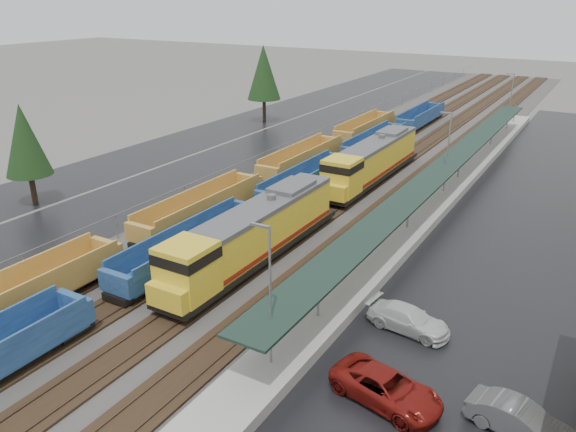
% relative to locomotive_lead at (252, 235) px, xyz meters
% --- Properties ---
extents(ballast_strip, '(20.00, 160.00, 0.08)m').
position_rel_locomotive_lead_xyz_m(ballast_strip, '(-2.00, 30.50, -2.27)').
color(ballast_strip, '#302D2B').
rests_on(ballast_strip, ground).
extents(trackbed, '(14.60, 160.00, 0.22)m').
position_rel_locomotive_lead_xyz_m(trackbed, '(-2.00, 30.50, -2.16)').
color(trackbed, black).
rests_on(trackbed, ground).
extents(west_parking_lot, '(10.00, 160.00, 0.02)m').
position_rel_locomotive_lead_xyz_m(west_parking_lot, '(-17.00, 30.50, -2.30)').
color(west_parking_lot, black).
rests_on(west_parking_lot, ground).
extents(west_road, '(9.00, 160.00, 0.02)m').
position_rel_locomotive_lead_xyz_m(west_road, '(-27.00, 30.50, -2.30)').
color(west_road, black).
rests_on(west_road, ground).
extents(east_commuter_lot, '(16.00, 100.00, 0.02)m').
position_rel_locomotive_lead_xyz_m(east_commuter_lot, '(17.00, 20.50, -2.30)').
color(east_commuter_lot, black).
rests_on(east_commuter_lot, ground).
extents(station_platform, '(3.00, 80.00, 8.00)m').
position_rel_locomotive_lead_xyz_m(station_platform, '(7.50, 20.50, -1.58)').
color(station_platform, '#9E9B93').
rests_on(station_platform, ground).
extents(chainlink_fence, '(0.08, 160.04, 2.02)m').
position_rel_locomotive_lead_xyz_m(chainlink_fence, '(-11.50, 28.94, -0.70)').
color(chainlink_fence, gray).
rests_on(chainlink_fence, ground).
extents(tree_west_near, '(3.96, 3.96, 9.00)m').
position_rel_locomotive_lead_xyz_m(tree_west_near, '(-24.00, 0.50, 3.50)').
color(tree_west_near, '#332316').
rests_on(tree_west_near, ground).
extents(tree_west_far, '(4.84, 4.84, 11.00)m').
position_rel_locomotive_lead_xyz_m(tree_west_far, '(-25.00, 40.50, 4.81)').
color(tree_west_far, '#332316').
rests_on(tree_west_far, ground).
extents(locomotive_lead, '(2.89, 19.07, 4.32)m').
position_rel_locomotive_lead_xyz_m(locomotive_lead, '(0.00, 0.00, 0.00)').
color(locomotive_lead, black).
rests_on(locomotive_lead, ground).
extents(locomotive_trail, '(2.89, 19.07, 4.32)m').
position_rel_locomotive_lead_xyz_m(locomotive_trail, '(0.00, 21.00, 0.00)').
color(locomotive_trail, black).
rests_on(locomotive_trail, ground).
extents(well_string_yellow, '(2.66, 99.81, 2.36)m').
position_rel_locomotive_lead_xyz_m(well_string_yellow, '(-8.00, -4.06, -1.14)').
color(well_string_yellow, '#AB822F').
rests_on(well_string_yellow, ground).
extents(well_string_blue, '(2.58, 99.57, 2.29)m').
position_rel_locomotive_lead_xyz_m(well_string_blue, '(-4.00, 6.84, -1.16)').
color(well_string_blue, navy).
rests_on(well_string_blue, ground).
extents(parked_car_east_b, '(3.59, 5.77, 1.49)m').
position_rel_locomotive_lead_xyz_m(parked_car_east_b, '(13.17, -8.56, -1.57)').
color(parked_car_east_b, maroon).
rests_on(parked_car_east_b, ground).
extents(parked_car_east_c, '(2.48, 4.94, 1.38)m').
position_rel_locomotive_lead_xyz_m(parked_car_east_c, '(12.06, -2.30, -1.63)').
color(parked_car_east_c, silver).
rests_on(parked_car_east_c, ground).
extents(parked_car_east_e, '(2.35, 4.68, 1.47)m').
position_rel_locomotive_lead_xyz_m(parked_car_east_e, '(18.85, -7.66, -1.58)').
color(parked_car_east_e, '#595B5E').
rests_on(parked_car_east_e, ground).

